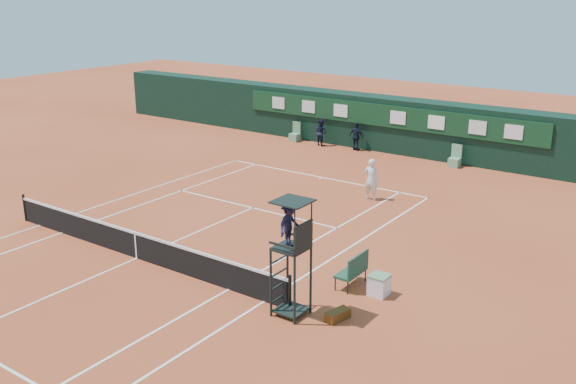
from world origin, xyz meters
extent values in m
plane|color=#B54E2A|center=(0.00, 0.00, 0.00)|extent=(90.00, 90.00, 0.00)
cube|color=white|center=(0.00, 11.88, 0.01)|extent=(11.05, 0.08, 0.01)
cube|color=white|center=(5.49, 0.00, 0.01)|extent=(0.08, 23.85, 0.01)
cube|color=silver|center=(-5.49, 0.00, 0.01)|extent=(0.08, 23.85, 0.01)
cube|color=white|center=(4.12, 0.00, 0.01)|extent=(0.08, 23.85, 0.01)
cube|color=silver|center=(-4.12, 0.00, 0.01)|extent=(0.08, 23.85, 0.01)
cube|color=white|center=(0.00, 6.40, 0.01)|extent=(8.31, 0.08, 0.01)
cube|color=silver|center=(0.00, 0.00, 0.01)|extent=(0.08, 12.88, 0.01)
cube|color=white|center=(0.00, 11.73, 0.01)|extent=(0.08, 0.30, 0.01)
cube|color=black|center=(0.00, 0.00, 0.45)|extent=(12.60, 0.04, 0.90)
cube|color=white|center=(0.00, 0.00, 0.93)|extent=(12.80, 0.06, 0.08)
cube|color=white|center=(0.00, 0.00, 0.46)|extent=(0.06, 0.05, 0.92)
cylinder|color=black|center=(6.40, 0.00, 0.55)|extent=(0.10, 0.10, 1.10)
cylinder|color=black|center=(-6.40, 0.00, 0.55)|extent=(0.10, 0.10, 1.10)
cube|color=black|center=(0.00, 18.75, 1.50)|extent=(40.00, 1.50, 3.00)
cube|color=#0E361C|center=(0.00, 17.94, 2.10)|extent=(18.00, 0.10, 1.20)
cube|color=silver|center=(-7.00, 17.87, 2.10)|extent=(0.90, 0.04, 0.70)
cube|color=silver|center=(-4.80, 17.87, 2.10)|extent=(0.90, 0.04, 0.70)
cube|color=white|center=(-2.60, 17.87, 2.10)|extent=(0.90, 0.04, 0.70)
cube|color=white|center=(1.00, 17.87, 2.10)|extent=(0.90, 0.04, 0.70)
cube|color=white|center=(3.20, 17.87, 2.10)|extent=(0.90, 0.04, 0.70)
cube|color=silver|center=(5.40, 17.87, 2.10)|extent=(0.90, 0.04, 0.70)
cube|color=silver|center=(7.20, 17.87, 2.10)|extent=(0.90, 0.04, 0.70)
cube|color=#60936D|center=(-5.50, 17.45, 0.23)|extent=(0.55, 0.50, 0.46)
cube|color=#55835D|center=(-5.50, 17.67, 0.80)|extent=(0.55, 0.06, 0.70)
cube|color=#639869|center=(4.50, 17.45, 0.23)|extent=(0.55, 0.50, 0.46)
cube|color=#629672|center=(4.50, 17.67, 0.80)|extent=(0.55, 0.06, 0.70)
cylinder|color=black|center=(6.16, -0.58, 1.00)|extent=(0.07, 0.07, 2.00)
cylinder|color=black|center=(6.16, 0.22, 1.00)|extent=(0.07, 0.07, 2.00)
cylinder|color=black|center=(6.96, -0.58, 1.00)|extent=(0.07, 0.07, 2.00)
cylinder|color=black|center=(6.96, 0.22, 1.00)|extent=(0.07, 0.07, 2.00)
cube|color=black|center=(6.56, -0.18, 2.04)|extent=(0.85, 0.85, 0.08)
cube|color=black|center=(6.96, -0.18, 2.45)|extent=(0.06, 0.85, 0.80)
cube|color=black|center=(6.56, -0.60, 2.25)|extent=(0.85, 0.05, 0.06)
cube|color=black|center=(6.56, 0.24, 2.25)|extent=(0.85, 0.05, 0.06)
cylinder|color=black|center=(6.96, -0.58, 2.90)|extent=(0.04, 0.04, 1.00)
cylinder|color=black|center=(6.96, 0.22, 2.90)|extent=(0.04, 0.04, 1.00)
cube|color=black|center=(6.61, -0.18, 3.40)|extent=(0.95, 0.95, 0.04)
cube|color=black|center=(6.56, -0.18, 0.15)|extent=(0.80, 0.80, 0.05)
cube|color=black|center=(6.16, -0.18, 0.40)|extent=(0.04, 0.80, 0.04)
cube|color=black|center=(6.16, -0.18, 0.80)|extent=(0.04, 0.80, 0.04)
cube|color=black|center=(6.16, -0.18, 1.20)|extent=(0.04, 0.80, 0.04)
cube|color=black|center=(6.16, -0.18, 1.60)|extent=(0.04, 0.80, 0.04)
imported|color=#1A1830|center=(6.51, -0.18, 2.72)|extent=(0.47, 0.82, 1.28)
cube|color=#1B452D|center=(7.03, 2.39, 0.45)|extent=(0.55, 1.20, 0.08)
cube|color=#1A422E|center=(7.28, 2.39, 0.80)|extent=(0.06, 1.20, 0.60)
cylinder|color=black|center=(6.81, 1.84, 0.20)|extent=(0.04, 0.04, 0.41)
cylinder|color=black|center=(7.25, 1.84, 0.20)|extent=(0.04, 0.04, 0.41)
cylinder|color=black|center=(6.81, 2.94, 0.20)|extent=(0.04, 0.04, 0.41)
cylinder|color=black|center=(7.25, 2.94, 0.20)|extent=(0.04, 0.04, 0.41)
cube|color=black|center=(7.81, 0.32, 0.14)|extent=(0.50, 0.81, 0.28)
cube|color=white|center=(8.03, 2.35, 0.30)|extent=(0.55, 0.55, 0.60)
cube|color=#5B8C61|center=(8.03, 2.35, 0.62)|extent=(0.57, 0.57, 0.05)
sphere|color=#CFE635|center=(-0.94, 5.77, 0.04)|extent=(0.07, 0.07, 0.07)
imported|color=white|center=(3.49, 10.29, 0.92)|extent=(0.69, 0.48, 1.83)
imported|color=black|center=(-3.63, 17.45, 0.77)|extent=(0.89, 0.78, 1.55)
imported|color=black|center=(-1.36, 17.58, 0.80)|extent=(0.98, 0.49, 1.60)
camera|label=1|loc=(15.88, -13.51, 8.88)|focal=40.00mm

